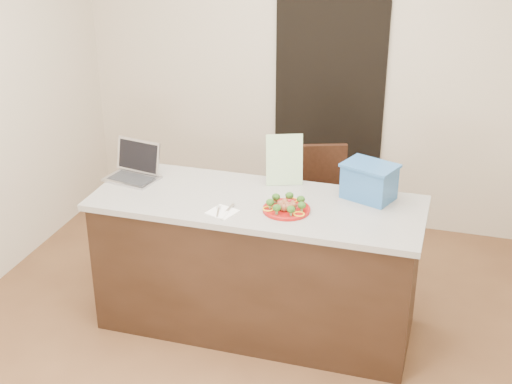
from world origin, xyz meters
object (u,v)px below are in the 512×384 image
(plate, at_px, (286,209))
(yogurt_bottle, at_px, (290,206))
(laptop, at_px, (135,168))
(blue_box, at_px, (369,181))
(napkin, at_px, (222,212))
(island, at_px, (257,264))
(chair, at_px, (311,206))

(plate, height_order, yogurt_bottle, yogurt_bottle)
(laptop, xyz_separation_m, blue_box, (1.54, 0.11, 0.05))
(plate, xyz_separation_m, napkin, (-0.36, -0.13, -0.01))
(napkin, xyz_separation_m, yogurt_bottle, (0.37, 0.15, 0.02))
(island, relative_size, blue_box, 5.45)
(napkin, xyz_separation_m, chair, (0.34, 0.95, -0.35))
(yogurt_bottle, xyz_separation_m, blue_box, (0.43, 0.30, 0.09))
(chair, bearing_deg, laptop, -170.08)
(yogurt_bottle, height_order, chair, chair)
(napkin, relative_size, chair, 0.15)
(yogurt_bottle, distance_m, blue_box, 0.53)
(island, height_order, plate, plate)
(napkin, height_order, blue_box, blue_box)
(plate, bearing_deg, yogurt_bottle, 57.25)
(yogurt_bottle, relative_size, chair, 0.06)
(napkin, bearing_deg, blue_box, 29.47)
(island, height_order, napkin, napkin)
(napkin, height_order, laptop, laptop)
(laptop, bearing_deg, blue_box, 14.51)
(blue_box, relative_size, chair, 0.38)
(plate, bearing_deg, laptop, 168.96)
(island, bearing_deg, laptop, 171.98)
(plate, distance_m, yogurt_bottle, 0.03)
(yogurt_bottle, relative_size, laptop, 0.18)
(yogurt_bottle, bearing_deg, blue_box, 35.03)
(chair, bearing_deg, yogurt_bottle, -107.04)
(yogurt_bottle, distance_m, laptop, 1.12)
(plate, relative_size, napkin, 1.86)
(laptop, bearing_deg, yogurt_bottle, 0.60)
(plate, height_order, chair, chair)
(island, relative_size, plate, 7.18)
(laptop, distance_m, chair, 1.30)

